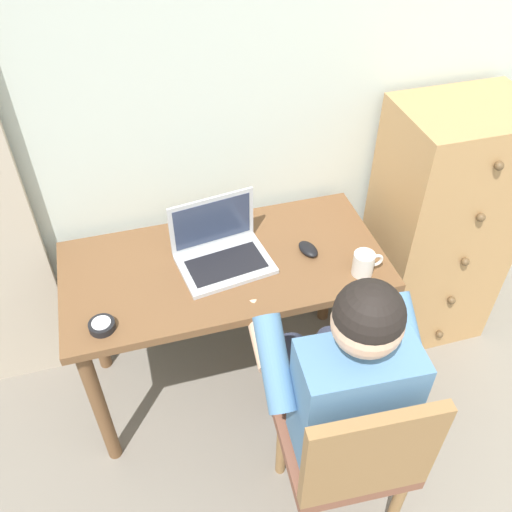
{
  "coord_description": "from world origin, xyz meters",
  "views": [
    {
      "loc": [
        -0.78,
        0.31,
        2.21
      ],
      "look_at": [
        -0.37,
        1.73,
        0.85
      ],
      "focal_mm": 38.75,
      "sensor_mm": 36.0,
      "label": 1
    }
  ],
  "objects_px": {
    "dresser": "(439,230)",
    "laptop": "(221,249)",
    "person_seated": "(339,375)",
    "computer_mouse": "(308,249)",
    "desk": "(225,284)",
    "chair": "(351,453)",
    "coffee_mug": "(364,264)",
    "desk_clock": "(102,326)"
  },
  "relations": [
    {
      "from": "person_seated",
      "to": "computer_mouse",
      "type": "bearing_deg",
      "value": 81.69
    },
    {
      "from": "desk",
      "to": "coffee_mug",
      "type": "height_order",
      "value": "coffee_mug"
    },
    {
      "from": "laptop",
      "to": "computer_mouse",
      "type": "bearing_deg",
      "value": -9.13
    },
    {
      "from": "dresser",
      "to": "person_seated",
      "type": "bearing_deg",
      "value": -139.15
    },
    {
      "from": "dresser",
      "to": "computer_mouse",
      "type": "distance_m",
      "value": 0.72
    },
    {
      "from": "laptop",
      "to": "computer_mouse",
      "type": "xyz_separation_m",
      "value": [
        0.34,
        -0.05,
        -0.04
      ]
    },
    {
      "from": "chair",
      "to": "laptop",
      "type": "height_order",
      "value": "laptop"
    },
    {
      "from": "dresser",
      "to": "coffee_mug",
      "type": "bearing_deg",
      "value": -150.62
    },
    {
      "from": "desk",
      "to": "laptop",
      "type": "bearing_deg",
      "value": 100.24
    },
    {
      "from": "dresser",
      "to": "laptop",
      "type": "bearing_deg",
      "value": -175.68
    },
    {
      "from": "desk",
      "to": "laptop",
      "type": "distance_m",
      "value": 0.17
    },
    {
      "from": "person_seated",
      "to": "computer_mouse",
      "type": "distance_m",
      "value": 0.54
    },
    {
      "from": "desk",
      "to": "laptop",
      "type": "xyz_separation_m",
      "value": [
        -0.0,
        0.02,
        0.16
      ]
    },
    {
      "from": "person_seated",
      "to": "desk",
      "type": "bearing_deg",
      "value": 114.53
    },
    {
      "from": "dresser",
      "to": "laptop",
      "type": "distance_m",
      "value": 1.04
    },
    {
      "from": "desk",
      "to": "coffee_mug",
      "type": "distance_m",
      "value": 0.55
    },
    {
      "from": "laptop",
      "to": "computer_mouse",
      "type": "height_order",
      "value": "laptop"
    },
    {
      "from": "desk",
      "to": "desk_clock",
      "type": "relative_size",
      "value": 13.76
    },
    {
      "from": "computer_mouse",
      "to": "person_seated",
      "type": "bearing_deg",
      "value": -113.6
    },
    {
      "from": "computer_mouse",
      "to": "desk_clock",
      "type": "bearing_deg",
      "value": 176.91
    },
    {
      "from": "dresser",
      "to": "chair",
      "type": "bearing_deg",
      "value": -132.54
    },
    {
      "from": "desk",
      "to": "computer_mouse",
      "type": "xyz_separation_m",
      "value": [
        0.33,
        -0.03,
        0.13
      ]
    },
    {
      "from": "laptop",
      "to": "coffee_mug",
      "type": "distance_m",
      "value": 0.54
    },
    {
      "from": "dresser",
      "to": "desk_clock",
      "type": "bearing_deg",
      "value": -168.43
    },
    {
      "from": "desk",
      "to": "dresser",
      "type": "xyz_separation_m",
      "value": [
        1.02,
        0.1,
        -0.03
      ]
    },
    {
      "from": "chair",
      "to": "desk_clock",
      "type": "height_order",
      "value": "chair"
    },
    {
      "from": "desk_clock",
      "to": "person_seated",
      "type": "bearing_deg",
      "value": -25.96
    },
    {
      "from": "chair",
      "to": "laptop",
      "type": "distance_m",
      "value": 0.86
    },
    {
      "from": "desk",
      "to": "coffee_mug",
      "type": "relative_size",
      "value": 10.32
    },
    {
      "from": "dresser",
      "to": "computer_mouse",
      "type": "relative_size",
      "value": 12.05
    },
    {
      "from": "laptop",
      "to": "desk",
      "type": "bearing_deg",
      "value": -79.76
    },
    {
      "from": "computer_mouse",
      "to": "coffee_mug",
      "type": "height_order",
      "value": "coffee_mug"
    },
    {
      "from": "person_seated",
      "to": "coffee_mug",
      "type": "relative_size",
      "value": 10.05
    },
    {
      "from": "computer_mouse",
      "to": "chair",
      "type": "bearing_deg",
      "value": -112.29
    },
    {
      "from": "desk_clock",
      "to": "dresser",
      "type": "bearing_deg",
      "value": 11.57
    },
    {
      "from": "dresser",
      "to": "person_seated",
      "type": "relative_size",
      "value": 1.0
    },
    {
      "from": "person_seated",
      "to": "coffee_mug",
      "type": "xyz_separation_m",
      "value": [
        0.24,
        0.36,
        0.12
      ]
    },
    {
      "from": "person_seated",
      "to": "laptop",
      "type": "distance_m",
      "value": 0.65
    },
    {
      "from": "chair",
      "to": "desk",
      "type": "bearing_deg",
      "value": 108.26
    },
    {
      "from": "desk",
      "to": "dresser",
      "type": "relative_size",
      "value": 1.03
    },
    {
      "from": "dresser",
      "to": "chair",
      "type": "height_order",
      "value": "dresser"
    },
    {
      "from": "desk",
      "to": "person_seated",
      "type": "bearing_deg",
      "value": -65.47
    }
  ]
}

